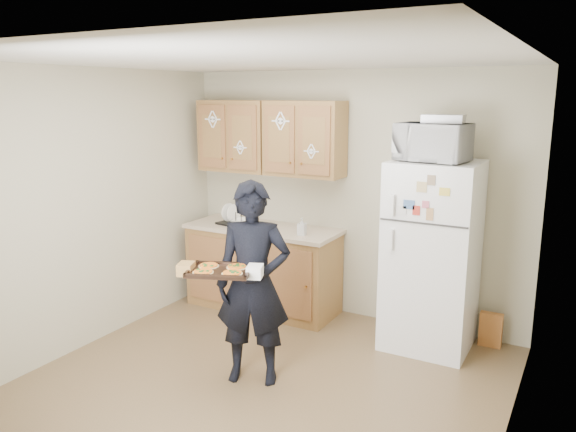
{
  "coord_description": "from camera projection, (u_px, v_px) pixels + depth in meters",
  "views": [
    {
      "loc": [
        2.16,
        -3.41,
        2.26
      ],
      "look_at": [
        0.02,
        0.45,
        1.3
      ],
      "focal_mm": 35.0,
      "sensor_mm": 36.0,
      "label": 1
    }
  ],
  "objects": [
    {
      "name": "foil_pan",
      "position": [
        444.0,
        119.0,
        4.72
      ],
      "size": [
        0.35,
        0.26,
        0.07
      ],
      "primitive_type": "cube",
      "rotation": [
        0.0,
        0.0,
        0.07
      ],
      "color": "silver",
      "rests_on": "microwave"
    },
    {
      "name": "upper_cab_right",
      "position": [
        305.0,
        139.0,
        5.61
      ],
      "size": [
        0.8,
        0.33,
        0.75
      ],
      "primitive_type": "cube",
      "color": "brown",
      "rests_on": "wall_back"
    },
    {
      "name": "ceiling",
      "position": [
        254.0,
        59.0,
        3.88
      ],
      "size": [
        3.6,
        3.6,
        0.0
      ],
      "primitive_type": "plane",
      "color": "silver",
      "rests_on": "wall_back"
    },
    {
      "name": "refrigerator",
      "position": [
        432.0,
        256.0,
        5.01
      ],
      "size": [
        0.75,
        0.7,
        1.7
      ],
      "primitive_type": "cube",
      "color": "white",
      "rests_on": "floor"
    },
    {
      "name": "wall_left",
      "position": [
        85.0,
        210.0,
        5.0
      ],
      "size": [
        0.04,
        3.6,
        2.5
      ],
      "primitive_type": "cube",
      "color": "#B7B094",
      "rests_on": "floor"
    },
    {
      "name": "wall_front",
      "position": [
        50.0,
        317.0,
        2.61
      ],
      "size": [
        3.6,
        0.04,
        2.5
      ],
      "primitive_type": "cube",
      "color": "#B7B094",
      "rests_on": "floor"
    },
    {
      "name": "wall_back",
      "position": [
        350.0,
        196.0,
        5.69
      ],
      "size": [
        3.6,
        0.04,
        2.5
      ],
      "primitive_type": "cube",
      "color": "#B7B094",
      "rests_on": "floor"
    },
    {
      "name": "bowl",
      "position": [
        241.0,
        221.0,
        5.96
      ],
      "size": [
        0.25,
        0.25,
        0.05
      ],
      "primitive_type": "imported",
      "rotation": [
        0.0,
        0.0,
        0.26
      ],
      "color": "white",
      "rests_on": "dish_rack"
    },
    {
      "name": "base_cabinet",
      "position": [
        263.0,
        269.0,
        5.99
      ],
      "size": [
        1.6,
        0.6,
        0.86
      ],
      "primitive_type": "cube",
      "color": "brown",
      "rests_on": "floor"
    },
    {
      "name": "baking_tray",
      "position": [
        220.0,
        271.0,
        4.17
      ],
      "size": [
        0.56,
        0.49,
        0.04
      ],
      "primitive_type": "cube",
      "rotation": [
        0.0,
        0.0,
        0.38
      ],
      "color": "black",
      "rests_on": "person"
    },
    {
      "name": "microwave",
      "position": [
        432.0,
        142.0,
        4.77
      ],
      "size": [
        0.63,
        0.46,
        0.32
      ],
      "primitive_type": "imported",
      "rotation": [
        0.0,
        0.0,
        -0.12
      ],
      "color": "white",
      "rests_on": "refrigerator"
    },
    {
      "name": "wall_right",
      "position": [
        515.0,
        270.0,
        3.3
      ],
      "size": [
        0.04,
        3.6,
        2.5
      ],
      "primitive_type": "cube",
      "color": "#B7B094",
      "rests_on": "floor"
    },
    {
      "name": "floor",
      "position": [
        258.0,
        388.0,
        4.42
      ],
      "size": [
        3.6,
        3.6,
        0.0
      ],
      "primitive_type": "plane",
      "color": "brown",
      "rests_on": "ground"
    },
    {
      "name": "person",
      "position": [
        253.0,
        284.0,
        4.39
      ],
      "size": [
        0.69,
        0.58,
        1.62
      ],
      "primitive_type": "imported",
      "rotation": [
        0.0,
        0.0,
        0.38
      ],
      "color": "black",
      "rests_on": "floor"
    },
    {
      "name": "pizza_back_right",
      "position": [
        237.0,
        267.0,
        4.23
      ],
      "size": [
        0.16,
        0.16,
        0.02
      ],
      "primitive_type": "cylinder",
      "color": "orange",
      "rests_on": "baking_tray"
    },
    {
      "name": "countertop",
      "position": [
        263.0,
        229.0,
        5.9
      ],
      "size": [
        1.64,
        0.64,
        0.04
      ],
      "primitive_type": "cube",
      "color": "beige",
      "rests_on": "base_cabinet"
    },
    {
      "name": "pizza_front_right",
      "position": [
        232.0,
        273.0,
        4.08
      ],
      "size": [
        0.16,
        0.16,
        0.02
      ],
      "primitive_type": "cylinder",
      "color": "orange",
      "rests_on": "baking_tray"
    },
    {
      "name": "pizza_back_left",
      "position": [
        209.0,
        266.0,
        4.26
      ],
      "size": [
        0.16,
        0.16,
        0.02
      ],
      "primitive_type": "cylinder",
      "color": "orange",
      "rests_on": "baking_tray"
    },
    {
      "name": "pizza_front_left",
      "position": [
        203.0,
        272.0,
        4.11
      ],
      "size": [
        0.16,
        0.16,
        0.02
      ],
      "primitive_type": "cylinder",
      "color": "orange",
      "rests_on": "baking_tray"
    },
    {
      "name": "soap_bottle",
      "position": [
        302.0,
        226.0,
        5.53
      ],
      "size": [
        0.09,
        0.09,
        0.17
      ],
      "primitive_type": "imported",
      "rotation": [
        0.0,
        0.0,
        0.13
      ],
      "color": "white",
      "rests_on": "countertop"
    },
    {
      "name": "cereal_box",
      "position": [
        491.0,
        330.0,
        5.12
      ],
      "size": [
        0.2,
        0.07,
        0.32
      ],
      "primitive_type": "cube",
      "color": "gold",
      "rests_on": "floor"
    },
    {
      "name": "upper_cab_left",
      "position": [
        237.0,
        136.0,
        6.0
      ],
      "size": [
        0.8,
        0.33,
        0.75
      ],
      "primitive_type": "cube",
      "color": "brown",
      "rests_on": "wall_back"
    },
    {
      "name": "dish_rack",
      "position": [
        236.0,
        218.0,
        5.98
      ],
      "size": [
        0.4,
        0.33,
        0.14
      ],
      "primitive_type": "cube",
      "rotation": [
        0.0,
        0.0,
        -0.18
      ],
      "color": "black",
      "rests_on": "countertop"
    }
  ]
}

